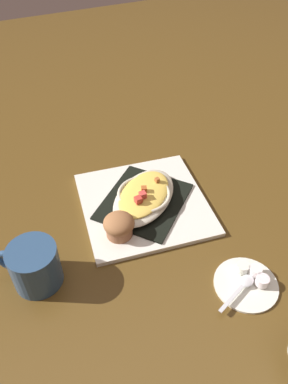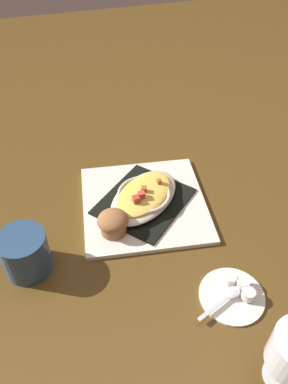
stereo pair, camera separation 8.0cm
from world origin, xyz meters
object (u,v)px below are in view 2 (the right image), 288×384
at_px(square_plate, 144,204).
at_px(creamer_cup_0, 248,294).
at_px(spoon, 229,295).
at_px(coffee_mug, 25,254).
at_px(creamer_cup_2, 231,278).
at_px(gratin_dish, 144,195).
at_px(muffin, 113,223).
at_px(creamer_cup_1, 243,283).
at_px(creamer_saucer, 232,295).

bearing_deg(square_plate, creamer_cup_0, -68.27).
xyz_separation_m(spoon, creamer_cup_0, (0.03, -0.01, 0.00)).
relative_size(coffee_mug, creamer_cup_0, 4.51).
xyz_separation_m(coffee_mug, creamer_cup_2, (0.35, -0.14, -0.02)).
xyz_separation_m(square_plate, creamer_cup_0, (0.11, -0.27, 0.01)).
bearing_deg(creamer_cup_2, gratin_dish, 111.66).
xyz_separation_m(muffin, coffee_mug, (-0.17, -0.03, 0.00)).
bearing_deg(coffee_mug, muffin, 10.74).
distance_m(square_plate, creamer_cup_0, 0.30).
xyz_separation_m(coffee_mug, creamer_cup_1, (0.37, -0.16, -0.02)).
bearing_deg(square_plate, creamer_saucer, -71.71).
relative_size(square_plate, gratin_dish, 1.22).
xyz_separation_m(muffin, spoon, (0.16, -0.20, -0.02)).
distance_m(gratin_dish, creamer_cup_0, 0.30).
height_order(spoon, creamer_cup_2, creamer_cup_2).
bearing_deg(coffee_mug, creamer_cup_0, -26.02).
xyz_separation_m(gratin_dish, creamer_cup_0, (0.11, -0.27, -0.01)).
distance_m(creamer_cup_0, creamer_cup_2, 0.04).
height_order(muffin, creamer_saucer, muffin).
distance_m(muffin, creamer_cup_1, 0.27).
bearing_deg(gratin_dish, creamer_cup_1, -66.22).
relative_size(creamer_cup_1, creamer_cup_2, 1.00).
xyz_separation_m(muffin, creamer_saucer, (0.17, -0.20, -0.03)).
bearing_deg(creamer_saucer, muffin, 130.43).
bearing_deg(coffee_mug, gratin_dish, 20.63).
bearing_deg(spoon, muffin, 128.64).
relative_size(spoon, creamer_cup_0, 4.03).
height_order(square_plate, gratin_dish, gratin_dish).
bearing_deg(muffin, creamer_cup_1, -44.27).
relative_size(muffin, creamer_cup_1, 2.60).
xyz_separation_m(creamer_cup_0, creamer_cup_1, (0.00, 0.02, 0.00)).
distance_m(coffee_mug, creamer_cup_2, 0.38).
distance_m(spoon, creamer_cup_1, 0.03).
xyz_separation_m(gratin_dish, creamer_saucer, (0.09, -0.26, -0.03)).
height_order(coffee_mug, creamer_cup_2, coffee_mug).
relative_size(gratin_dish, coffee_mug, 2.02).
bearing_deg(creamer_saucer, coffee_mug, 154.20).
bearing_deg(creamer_saucer, creamer_cup_0, -29.21).
bearing_deg(creamer_cup_0, creamer_cup_2, 112.36).
relative_size(gratin_dish, spoon, 2.26).
bearing_deg(spoon, creamer_cup_0, -17.33).
bearing_deg(muffin, coffee_mug, -169.26).
bearing_deg(square_plate, creamer_cup_1, -66.25).
height_order(square_plate, creamer_cup_2, creamer_cup_2).
bearing_deg(creamer_cup_0, spoon, 162.67).
bearing_deg(gratin_dish, muffin, -142.39).
distance_m(gratin_dish, coffee_mug, 0.27).
xyz_separation_m(creamer_saucer, creamer_cup_2, (0.01, 0.03, 0.01)).
relative_size(square_plate, creamer_saucer, 2.29).
xyz_separation_m(coffee_mug, spoon, (0.33, -0.17, -0.02)).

